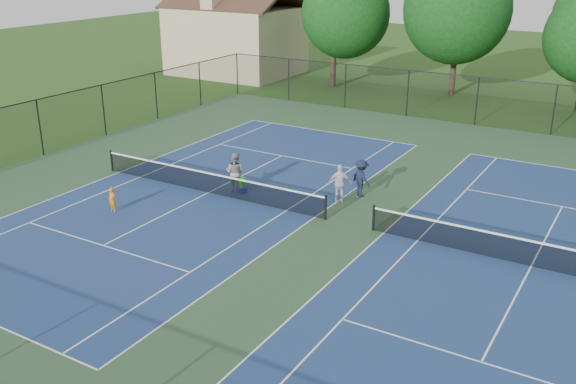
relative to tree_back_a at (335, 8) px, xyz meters
The scene contains 14 objects.
ground 27.95m from the tree_back_a, 61.56° to the right, with size 140.00×140.00×0.00m, color #234716.
court_pad 27.95m from the tree_back_a, 61.56° to the right, with size 36.00×36.00×0.01m, color #2B4D2C.
tennis_court_left 25.44m from the tree_back_a, 75.96° to the right, with size 12.00×23.83×1.07m.
tennis_court_right 31.80m from the tree_back_a, 50.19° to the right, with size 12.00×23.83×1.07m.
perimeter_fence 27.65m from the tree_back_a, 61.56° to the right, with size 36.08×36.08×3.02m.
tree_back_a is the anchor object (origin of this frame).
tree_back_b 9.24m from the tree_back_a, 12.53° to the left, with size 7.60×7.60×10.03m.
clapboard_house 10.47m from the tree_back_a, behind, with size 10.80×8.10×7.65m.
child_player 28.60m from the tree_back_a, 82.00° to the right, with size 0.39×0.25×1.06m, color orange.
instructor 24.75m from the tree_back_a, 73.36° to the right, with size 0.89×0.69×1.82m, color gray.
bystander_a 25.32m from the tree_back_a, 62.21° to the right, with size 0.99×0.41×1.70m, color silver.
bystander_b 24.61m from the tree_back_a, 59.94° to the right, with size 1.09×0.62×1.68m, color #161B32.
ball_crate 25.06m from the tree_back_a, 72.54° to the right, with size 0.36×0.33×0.29m, color navy.
ball_hopper 24.98m from the tree_back_a, 72.54° to the right, with size 0.34×0.28×0.43m, color green.
Camera 1 is at (9.92, -21.35, 10.32)m, focal length 40.00 mm.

